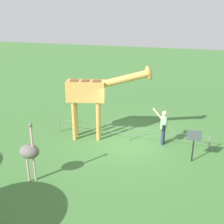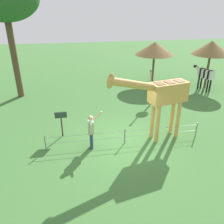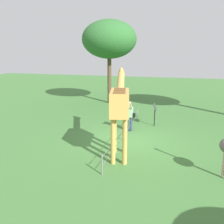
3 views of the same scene
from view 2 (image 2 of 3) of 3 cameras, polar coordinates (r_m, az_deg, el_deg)
ground_plane at (r=10.80m, az=2.98°, el=-7.39°), size 60.00×60.00×0.00m
giraffe at (r=10.32m, az=12.26°, el=4.09°), size 3.82×1.29×3.48m
visitor at (r=9.98m, az=-5.17°, el=-4.39°), size 0.66×0.59×1.71m
zebra at (r=18.08m, az=22.03°, el=8.59°), size 0.93×1.79×1.66m
ostrich at (r=14.44m, az=9.85°, el=6.18°), size 0.70×0.56×2.25m
shade_hut_near at (r=18.44m, az=23.40°, el=14.36°), size 2.71×2.71×3.43m
shade_hut_far at (r=18.24m, az=10.52°, el=15.21°), size 2.96×2.96×3.21m
info_sign at (r=11.03m, az=-12.50°, el=-1.58°), size 0.56×0.21×1.32m
wire_fence at (r=10.50m, az=3.16°, el=-5.85°), size 7.05×0.05×0.75m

